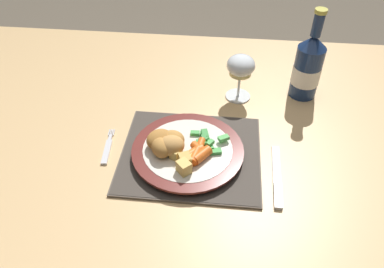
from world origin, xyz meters
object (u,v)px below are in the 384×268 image
at_px(dining_table, 193,145).
at_px(dinner_plate, 187,151).
at_px(bottle, 308,67).
at_px(wine_glass, 241,68).
at_px(table_knife, 277,181).
at_px(fork, 107,149).

relative_size(dining_table, dinner_plate, 6.03).
bearing_deg(bottle, dinner_plate, -136.44).
relative_size(wine_glass, bottle, 0.52).
distance_m(dinner_plate, bottle, 0.41).
xyz_separation_m(dinner_plate, wine_glass, (0.12, 0.25, 0.08)).
bearing_deg(bottle, table_knife, -104.88).
distance_m(fork, wine_glass, 0.41).
bearing_deg(wine_glass, fork, -141.33).
distance_m(wine_glass, bottle, 0.18).
bearing_deg(bottle, wine_glass, -170.17).
distance_m(dining_table, wine_glass, 0.24).
xyz_separation_m(table_knife, wine_glass, (-0.09, 0.31, 0.09)).
relative_size(dinner_plate, table_knife, 1.39).
xyz_separation_m(fork, bottle, (0.49, 0.28, 0.09)).
bearing_deg(dining_table, fork, -148.62).
distance_m(table_knife, wine_glass, 0.33).
distance_m(dining_table, table_knife, 0.28).
xyz_separation_m(fork, wine_glass, (0.31, 0.25, 0.09)).
relative_size(dining_table, fork, 12.98).
bearing_deg(table_knife, dining_table, 138.78).
height_order(dinner_plate, table_knife, dinner_plate).
xyz_separation_m(dining_table, dinner_plate, (-0.00, -0.12, 0.09)).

